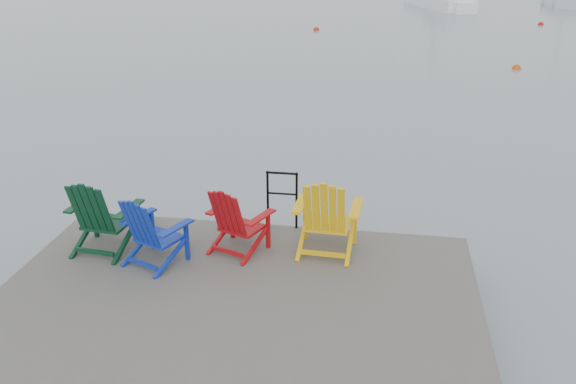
# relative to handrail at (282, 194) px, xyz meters

# --- Properties ---
(ground) EXTENTS (400.00, 400.00, 0.00)m
(ground) POSITION_rel_handrail_xyz_m (-0.25, -2.45, -1.04)
(ground) COLOR slate
(ground) RESTS_ON ground
(dock) EXTENTS (6.00, 5.00, 1.40)m
(dock) POSITION_rel_handrail_xyz_m (-0.25, -2.45, -0.69)
(dock) COLOR #2A2826
(dock) RESTS_ON ground
(handrail) EXTENTS (0.48, 0.04, 0.90)m
(handrail) POSITION_rel_handrail_xyz_m (0.00, 0.00, 0.00)
(handrail) COLOR black
(handrail) RESTS_ON dock
(chair_green) EXTENTS (0.95, 0.89, 1.11)m
(chair_green) POSITION_rel_handrail_xyz_m (-2.35, -1.16, 0.02)
(chair_green) COLOR black
(chair_green) RESTS_ON dock
(chair_blue) EXTENTS (0.97, 0.93, 1.00)m
(chair_blue) POSITION_rel_handrail_xyz_m (-1.53, -1.40, -0.04)
(chair_blue) COLOR #0F299B
(chair_blue) RESTS_ON dock
(chair_red) EXTENTS (0.96, 0.92, 0.99)m
(chair_red) POSITION_rel_handrail_xyz_m (-0.49, -0.89, -0.04)
(chair_red) COLOR #A00B0F
(chair_red) RESTS_ON dock
(chair_yellow) EXTENTS (0.95, 0.88, 1.15)m
(chair_yellow) POSITION_rel_handrail_xyz_m (0.74, -0.72, 0.04)
(chair_yellow) COLOR #EAAF0D
(chair_yellow) RESTS_ON dock
(sailboat_near) EXTENTS (4.81, 8.50, 11.43)m
(sailboat_near) POSITION_rel_handrail_xyz_m (4.91, 38.97, -0.69)
(sailboat_near) COLOR white
(sailboat_near) RESTS_ON ground
(buoy_a) EXTENTS (0.34, 0.34, 0.34)m
(buoy_a) POSITION_rel_handrail_xyz_m (6.37, 16.06, -1.04)
(buoy_a) COLOR #C2490B
(buoy_a) RESTS_ON ground
(buoy_b) EXTENTS (0.34, 0.34, 0.34)m
(buoy_b) POSITION_rel_handrail_xyz_m (-2.42, 25.47, -1.04)
(buoy_b) COLOR red
(buoy_b) RESTS_ON ground
(buoy_d) EXTENTS (0.34, 0.34, 0.34)m
(buoy_d) POSITION_rel_handrail_xyz_m (10.13, 29.72, -1.04)
(buoy_d) COLOR #BA110A
(buoy_d) RESTS_ON ground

